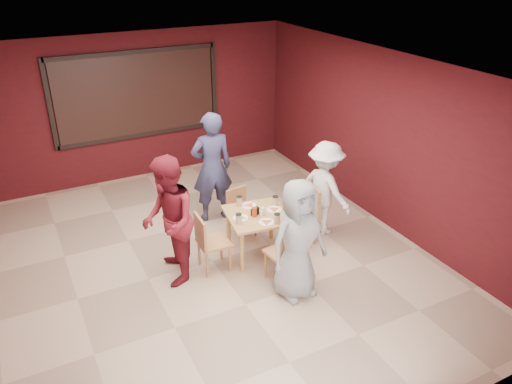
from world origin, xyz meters
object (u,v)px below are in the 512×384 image
diner_back (212,167)px  diner_right (325,188)px  dining_table (257,219)px  chair_right (306,211)px  chair_left (209,240)px  diner_front (298,240)px  diner_left (169,221)px  chair_back (240,209)px  chair_front (287,252)px

diner_back → diner_right: (1.40, -1.21, -0.17)m
diner_back → diner_right: diner_back is taller
dining_table → chair_right: size_ratio=1.08×
chair_left → dining_table: bearing=2.5°
dining_table → diner_front: bearing=-88.6°
chair_right → diner_left: (-2.17, -0.01, 0.39)m
diner_front → diner_right: 1.71m
diner_front → diner_left: 1.72m
chair_back → chair_left: size_ratio=0.88×
diner_front → diner_right: (1.23, 1.19, -0.06)m
diner_left → diner_back: bearing=151.0°
chair_back → diner_right: bearing=-24.3°
chair_back → diner_right: size_ratio=0.50×
chair_back → diner_right: 1.38m
chair_back → chair_left: bearing=-139.3°
diner_right → chair_back: bearing=53.1°
dining_table → diner_back: diner_back is taller
chair_left → diner_left: 0.68m
diner_back → dining_table: bearing=102.7°
chair_back → diner_front: diner_front is taller
diner_back → diner_left: diner_back is taller
chair_front → chair_right: 1.16m
dining_table → diner_back: bearing=96.2°
chair_back → diner_back: size_ratio=0.41×
chair_front → diner_front: size_ratio=0.53×
diner_left → diner_right: bearing=105.1°
diner_front → chair_right: bearing=46.5°
diner_front → dining_table: bearing=85.1°
chair_front → dining_table: bearing=92.2°
diner_right → chair_right: bearing=91.1°
chair_front → diner_right: size_ratio=0.57×
chair_front → chair_right: chair_right is taller
dining_table → diner_right: (1.26, 0.13, 0.15)m
dining_table → chair_front: bearing=-87.8°
chair_front → chair_left: bearing=137.2°
chair_back → diner_left: diner_left is taller
chair_front → chair_back: (0.01, 1.47, -0.06)m
chair_front → chair_left: (-0.82, 0.76, -0.00)m
chair_front → diner_front: diner_front is taller
chair_right → diner_back: bearing=127.3°
chair_left → diner_back: 1.57m
chair_front → chair_left: 1.11m
diner_back → chair_back: bearing=112.2°
diner_right → diner_back: bearing=36.7°
chair_left → diner_front: size_ratio=0.53×
dining_table → chair_left: chair_left is taller
chair_back → diner_front: bearing=-90.4°
chair_right → diner_right: diner_right is taller
chair_back → chair_right: size_ratio=0.84×
chair_left → diner_back: bearing=64.9°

